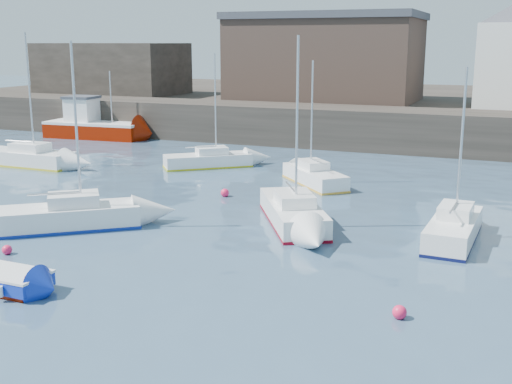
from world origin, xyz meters
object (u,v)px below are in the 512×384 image
at_px(sailboat_a, 68,216).
at_px(buoy_far, 225,196).
at_px(sailboat_f, 314,176).
at_px(sailboat_e, 27,157).
at_px(sailboat_c, 454,228).
at_px(buoy_near, 7,254).
at_px(sailboat_b, 293,212).
at_px(fishing_boat, 93,125).
at_px(buoy_mid, 399,318).
at_px(sailboat_h, 208,160).

xyz_separation_m(sailboat_a, buoy_far, (3.78, 7.94, -0.56)).
bearing_deg(buoy_far, sailboat_f, 53.25).
bearing_deg(buoy_far, sailboat_e, 169.46).
bearing_deg(sailboat_f, sailboat_c, -43.92).
xyz_separation_m(sailboat_a, buoy_near, (0.05, -3.75, -0.56)).
bearing_deg(sailboat_b, fishing_boat, 142.60).
bearing_deg(buoy_far, buoy_mid, -46.75).
height_order(buoy_near, buoy_mid, buoy_mid).
relative_size(sailboat_c, sailboat_h, 0.97).
distance_m(sailboat_c, buoy_near, 17.64).
height_order(sailboat_a, sailboat_h, sailboat_a).
xyz_separation_m(fishing_boat, sailboat_b, (24.32, -18.60, -0.55)).
height_order(sailboat_e, sailboat_f, sailboat_e).
bearing_deg(sailboat_c, sailboat_h, 147.28).
bearing_deg(buoy_far, sailboat_b, -34.89).
height_order(sailboat_c, sailboat_f, sailboat_c).
xyz_separation_m(sailboat_a, buoy_mid, (14.97, -3.95, -0.56)).
bearing_deg(buoy_near, sailboat_h, 92.21).
relative_size(sailboat_e, buoy_far, 19.42).
bearing_deg(fishing_boat, sailboat_e, -72.91).
bearing_deg(sailboat_f, buoy_far, -126.75).
bearing_deg(buoy_near, sailboat_b, 43.35).
height_order(sailboat_e, sailboat_h, sailboat_e).
bearing_deg(buoy_near, sailboat_c, 27.77).
relative_size(sailboat_c, sailboat_f, 1.01).
bearing_deg(sailboat_c, sailboat_b, -179.99).
bearing_deg(sailboat_b, sailboat_a, -152.95).
xyz_separation_m(sailboat_b, sailboat_h, (-9.42, 10.49, -0.06)).
xyz_separation_m(sailboat_e, buoy_mid, (26.77, -14.79, -0.55)).
distance_m(buoy_near, buoy_far, 12.26).
distance_m(sailboat_a, sailboat_b, 9.83).
xyz_separation_m(sailboat_c, buoy_mid, (-0.69, -8.42, -0.53)).
relative_size(sailboat_a, buoy_near, 20.82).
xyz_separation_m(sailboat_f, sailboat_h, (-7.91, 2.39, -0.02)).
relative_size(buoy_mid, buoy_far, 0.97).
bearing_deg(sailboat_c, sailboat_f, 136.08).
distance_m(sailboat_c, sailboat_f, 11.68).
height_order(sailboat_f, buoy_mid, sailboat_f).
bearing_deg(buoy_far, fishing_boat, 141.98).
relative_size(sailboat_c, sailboat_e, 0.82).
relative_size(sailboat_a, buoy_mid, 18.65).
relative_size(sailboat_b, sailboat_h, 1.13).
relative_size(fishing_boat, sailboat_b, 1.06).
height_order(buoy_near, buoy_far, buoy_far).
bearing_deg(sailboat_b, sailboat_e, 162.79).
bearing_deg(buoy_far, sailboat_a, -115.46).
bearing_deg(buoy_mid, sailboat_h, 129.59).
distance_m(sailboat_a, buoy_near, 3.79).
bearing_deg(buoy_near, sailboat_e, 129.11).
distance_m(sailboat_e, buoy_far, 15.86).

